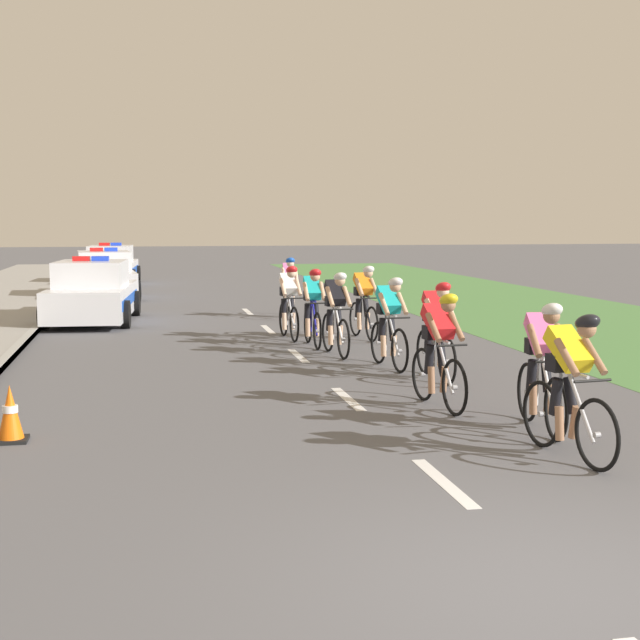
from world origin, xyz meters
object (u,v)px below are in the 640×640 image
at_px(cyclist_lead, 570,384).
at_px(traffic_cone_near, 10,414).
at_px(cyclist_tenth, 289,286).
at_px(cyclist_fifth, 389,321).
at_px(cyclist_third, 439,349).
at_px(cyclist_sixth, 336,313).
at_px(cyclist_eighth, 364,301).
at_px(cyclist_fourth, 436,329).
at_px(police_car_nearest, 92,294).
at_px(cyclist_seventh, 313,306).
at_px(cyclist_second, 543,365).
at_px(police_car_second, 104,277).
at_px(cyclist_ninth, 289,301).
at_px(police_car_third, 111,266).

bearing_deg(cyclist_lead, traffic_cone_near, 161.94).
bearing_deg(cyclist_tenth, cyclist_fifth, -87.32).
distance_m(cyclist_lead, cyclist_fifth, 5.82).
distance_m(cyclist_lead, cyclist_third, 2.68).
relative_size(cyclist_third, traffic_cone_near, 2.69).
relative_size(cyclist_sixth, cyclist_eighth, 1.00).
height_order(cyclist_fourth, police_car_nearest, police_car_nearest).
height_order(cyclist_lead, cyclist_third, same).
xyz_separation_m(cyclist_seventh, cyclist_tenth, (0.39, 5.23, 0.00)).
relative_size(cyclist_fourth, cyclist_eighth, 1.00).
relative_size(cyclist_fourth, cyclist_seventh, 1.00).
relative_size(cyclist_sixth, cyclist_seventh, 1.00).
height_order(cyclist_third, cyclist_seventh, same).
relative_size(cyclist_second, traffic_cone_near, 2.68).
bearing_deg(cyclist_fourth, police_car_nearest, 121.69).
relative_size(cyclist_seventh, cyclist_eighth, 1.00).
bearing_deg(cyclist_tenth, cyclist_second, -85.88).
relative_size(cyclist_fourth, police_car_second, 0.38).
height_order(cyclist_ninth, cyclist_tenth, same).
relative_size(cyclist_second, cyclist_seventh, 1.00).
bearing_deg(police_car_third, cyclist_lead, -78.46).
bearing_deg(cyclist_third, cyclist_eighth, 84.17).
xyz_separation_m(cyclist_third, cyclist_sixth, (-0.35, 4.71, 0.00)).
distance_m(cyclist_lead, police_car_nearest, 14.74).
bearing_deg(police_car_second, cyclist_fourth, -70.56).
height_order(cyclist_second, cyclist_fourth, same).
xyz_separation_m(cyclist_fourth, cyclist_ninth, (-1.46, 5.09, 0.00)).
xyz_separation_m(cyclist_eighth, traffic_cone_near, (-5.92, -7.58, -0.48)).
relative_size(cyclist_lead, cyclist_eighth, 1.00).
height_order(cyclist_ninth, police_car_second, police_car_second).
height_order(cyclist_fifth, cyclist_eighth, same).
height_order(cyclist_eighth, traffic_cone_near, cyclist_eighth).
xyz_separation_m(cyclist_ninth, police_car_third, (-4.14, 17.04, -0.11)).
height_order(cyclist_seventh, traffic_cone_near, cyclist_seventh).
relative_size(cyclist_tenth, police_car_nearest, 0.38).
bearing_deg(police_car_third, police_car_nearest, -90.00).
relative_size(cyclist_tenth, traffic_cone_near, 2.69).
bearing_deg(cyclist_tenth, police_car_second, 125.79).
xyz_separation_m(cyclist_fifth, cyclist_ninth, (-1.05, 3.90, 0.00)).
xyz_separation_m(cyclist_lead, cyclist_sixth, (-0.85, 7.34, 0.00)).
bearing_deg(cyclist_lead, police_car_third, 101.54).
relative_size(cyclist_lead, cyclist_fourth, 1.00).
distance_m(cyclist_sixth, cyclist_eighth, 2.36).
height_order(cyclist_fourth, cyclist_seventh, same).
xyz_separation_m(cyclist_second, cyclist_fifth, (-0.53, 4.63, 0.00)).
xyz_separation_m(cyclist_sixth, police_car_second, (-4.61, 13.12, -0.11)).
bearing_deg(police_car_second, traffic_cone_near, -90.82).
distance_m(police_car_nearest, police_car_second, 6.78).
bearing_deg(police_car_nearest, cyclist_second, -65.44).
relative_size(cyclist_sixth, police_car_nearest, 0.38).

